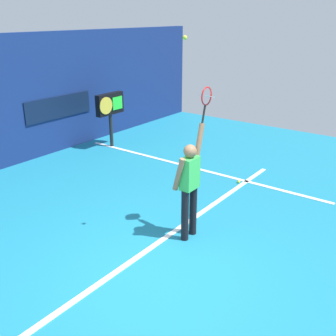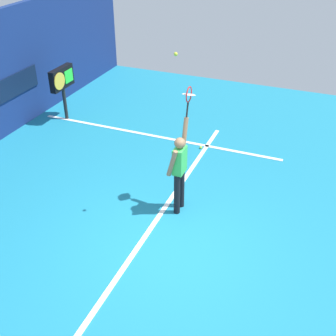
# 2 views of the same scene
# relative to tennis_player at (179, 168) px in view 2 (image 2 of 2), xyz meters

# --- Properties ---
(ground_plane) EXTENTS (18.00, 18.00, 0.00)m
(ground_plane) POSITION_rel_tennis_player_xyz_m (-1.17, -0.20, -1.01)
(ground_plane) COLOR teal
(sponsor_banner_starboard) EXTENTS (2.20, 0.03, 0.60)m
(sponsor_banner_starboard) POSITION_rel_tennis_player_xyz_m (1.83, 5.57, 0.23)
(sponsor_banner_starboard) COLOR #0C1933
(court_baseline) EXTENTS (10.00, 0.10, 0.01)m
(court_baseline) POSITION_rel_tennis_player_xyz_m (-1.17, 0.28, -1.00)
(court_baseline) COLOR white
(court_baseline) RESTS_ON ground_plane
(court_sideline) EXTENTS (0.10, 7.00, 0.01)m
(court_sideline) POSITION_rel_tennis_player_xyz_m (2.85, 1.80, -1.00)
(court_sideline) COLOR white
(court_sideline) RESTS_ON ground_plane
(tennis_player) EXTENTS (0.63, 0.31, 1.98)m
(tennis_player) POSITION_rel_tennis_player_xyz_m (0.00, 0.00, 0.00)
(tennis_player) COLOR black
(tennis_player) RESTS_ON ground_plane
(tennis_racket) EXTENTS (0.38, 0.27, 0.63)m
(tennis_racket) POSITION_rel_tennis_player_xyz_m (0.44, -0.00, 1.36)
(tennis_racket) COLOR black
(tennis_ball) EXTENTS (0.07, 0.07, 0.07)m
(tennis_ball) POSITION_rel_tennis_player_xyz_m (-0.11, 0.06, 2.32)
(tennis_ball) COLOR #CCE033
(scoreboard_clock) EXTENTS (0.96, 0.20, 1.57)m
(scoreboard_clock) POSITION_rel_tennis_player_xyz_m (2.90, 4.67, 0.19)
(scoreboard_clock) COLOR black
(scoreboard_clock) RESTS_ON ground_plane
(spare_ball) EXTENTS (0.07, 0.07, 0.07)m
(spare_ball) POSITION_rel_tennis_player_xyz_m (2.66, 0.39, -0.98)
(spare_ball) COLOR #CCE033
(spare_ball) RESTS_ON ground_plane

